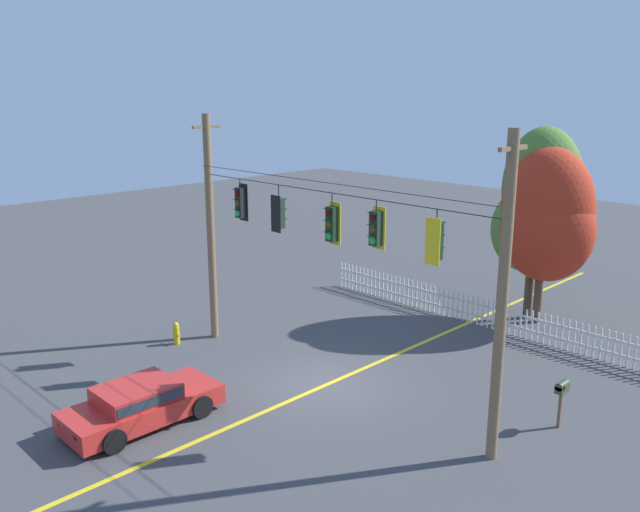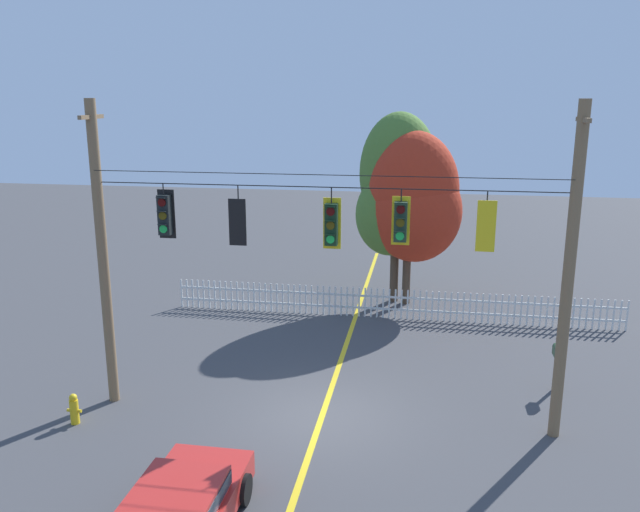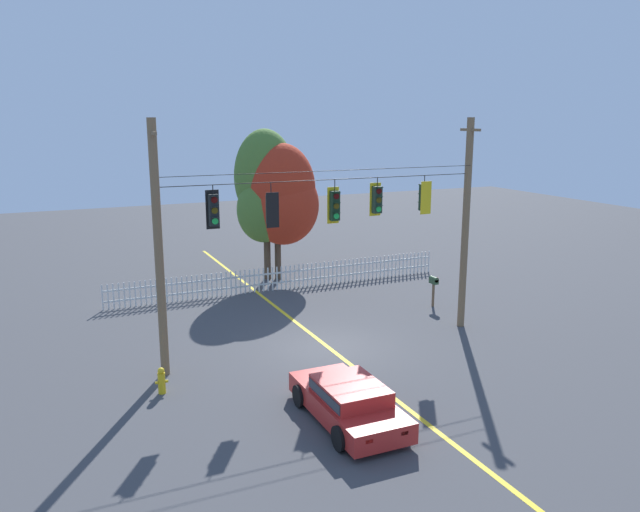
{
  "view_description": "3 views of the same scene",
  "coord_description": "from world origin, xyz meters",
  "px_view_note": "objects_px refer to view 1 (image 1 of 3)",
  "views": [
    {
      "loc": [
        13.09,
        -13.22,
        8.83
      ],
      "look_at": [
        -0.66,
        0.39,
        3.9
      ],
      "focal_mm": 37.02,
      "sensor_mm": 36.0,
      "label": 1
    },
    {
      "loc": [
        2.45,
        -15.04,
        8.09
      ],
      "look_at": [
        -0.03,
        -0.11,
        4.31
      ],
      "focal_mm": 36.33,
      "sensor_mm": 36.0,
      "label": 2
    },
    {
      "loc": [
        -8.95,
        -19.05,
        8.03
      ],
      "look_at": [
        -0.39,
        -0.14,
        3.4
      ],
      "focal_mm": 35.16,
      "sensor_mm": 36.0,
      "label": 3
    }
  ],
  "objects_px": {
    "traffic_signal_southbound_primary": "(436,241)",
    "fire_hydrant": "(176,333)",
    "autumn_maple_mid": "(547,219)",
    "traffic_signal_northbound_primary": "(279,213)",
    "traffic_signal_eastbound_side": "(332,224)",
    "traffic_signal_westbound_side": "(376,228)",
    "traffic_signal_northbound_secondary": "(241,203)",
    "parked_car": "(141,403)",
    "autumn_maple_near_fence": "(540,205)",
    "roadside_mailbox": "(562,390)"
  },
  "relations": [
    {
      "from": "traffic_signal_eastbound_side",
      "to": "autumn_maple_mid",
      "type": "height_order",
      "value": "autumn_maple_mid"
    },
    {
      "from": "roadside_mailbox",
      "to": "parked_car",
      "type": "bearing_deg",
      "value": -135.82
    },
    {
      "from": "traffic_signal_southbound_primary",
      "to": "roadside_mailbox",
      "type": "xyz_separation_m",
      "value": [
        2.4,
        2.61,
        -4.09
      ]
    },
    {
      "from": "traffic_signal_northbound_primary",
      "to": "traffic_signal_westbound_side",
      "type": "bearing_deg",
      "value": 0.27
    },
    {
      "from": "traffic_signal_westbound_side",
      "to": "parked_car",
      "type": "xyz_separation_m",
      "value": [
        -3.72,
        -5.25,
        -4.59
      ]
    },
    {
      "from": "autumn_maple_mid",
      "to": "fire_hydrant",
      "type": "bearing_deg",
      "value": -126.44
    },
    {
      "from": "roadside_mailbox",
      "to": "autumn_maple_near_fence",
      "type": "bearing_deg",
      "value": 122.63
    },
    {
      "from": "roadside_mailbox",
      "to": "traffic_signal_northbound_secondary",
      "type": "bearing_deg",
      "value": -165.73
    },
    {
      "from": "traffic_signal_northbound_secondary",
      "to": "parked_car",
      "type": "bearing_deg",
      "value": -67.92
    },
    {
      "from": "autumn_maple_mid",
      "to": "traffic_signal_northbound_primary",
      "type": "bearing_deg",
      "value": -112.95
    },
    {
      "from": "traffic_signal_westbound_side",
      "to": "autumn_maple_mid",
      "type": "bearing_deg",
      "value": 89.25
    },
    {
      "from": "traffic_signal_southbound_primary",
      "to": "autumn_maple_near_fence",
      "type": "height_order",
      "value": "autumn_maple_near_fence"
    },
    {
      "from": "traffic_signal_southbound_primary",
      "to": "fire_hydrant",
      "type": "distance_m",
      "value": 11.1
    },
    {
      "from": "traffic_signal_northbound_primary",
      "to": "traffic_signal_southbound_primary",
      "type": "height_order",
      "value": "same"
    },
    {
      "from": "autumn_maple_mid",
      "to": "autumn_maple_near_fence",
      "type": "bearing_deg",
      "value": 136.2
    },
    {
      "from": "traffic_signal_northbound_secondary",
      "to": "fire_hydrant",
      "type": "relative_size",
      "value": 1.74
    },
    {
      "from": "traffic_signal_northbound_primary",
      "to": "traffic_signal_eastbound_side",
      "type": "bearing_deg",
      "value": 0.48
    },
    {
      "from": "traffic_signal_northbound_secondary",
      "to": "traffic_signal_eastbound_side",
      "type": "relative_size",
      "value": 0.93
    },
    {
      "from": "parked_car",
      "to": "traffic_signal_northbound_primary",
      "type": "bearing_deg",
      "value": 92.36
    },
    {
      "from": "traffic_signal_westbound_side",
      "to": "traffic_signal_southbound_primary",
      "type": "bearing_deg",
      "value": -0.56
    },
    {
      "from": "traffic_signal_northbound_secondary",
      "to": "parked_car",
      "type": "height_order",
      "value": "traffic_signal_northbound_secondary"
    },
    {
      "from": "traffic_signal_northbound_secondary",
      "to": "parked_car",
      "type": "xyz_separation_m",
      "value": [
        2.13,
        -5.25,
        -4.58
      ]
    },
    {
      "from": "traffic_signal_northbound_secondary",
      "to": "roadside_mailbox",
      "type": "relative_size",
      "value": 1.05
    },
    {
      "from": "traffic_signal_northbound_primary",
      "to": "autumn_maple_near_fence",
      "type": "xyz_separation_m",
      "value": [
        3.44,
        10.18,
        -0.58
      ]
    },
    {
      "from": "traffic_signal_southbound_primary",
      "to": "parked_car",
      "type": "height_order",
      "value": "traffic_signal_southbound_primary"
    },
    {
      "from": "traffic_signal_westbound_side",
      "to": "autumn_maple_mid",
      "type": "relative_size",
      "value": 0.2
    },
    {
      "from": "traffic_signal_southbound_primary",
      "to": "traffic_signal_westbound_side",
      "type": "bearing_deg",
      "value": 179.44
    },
    {
      "from": "fire_hydrant",
      "to": "traffic_signal_northbound_primary",
      "type": "bearing_deg",
      "value": 18.88
    },
    {
      "from": "roadside_mailbox",
      "to": "autumn_maple_mid",
      "type": "bearing_deg",
      "value": 121.21
    },
    {
      "from": "traffic_signal_southbound_primary",
      "to": "roadside_mailbox",
      "type": "height_order",
      "value": "traffic_signal_southbound_primary"
    },
    {
      "from": "autumn_maple_mid",
      "to": "traffic_signal_eastbound_side",
      "type": "bearing_deg",
      "value": -100.48
    },
    {
      "from": "traffic_signal_northbound_secondary",
      "to": "traffic_signal_southbound_primary",
      "type": "relative_size",
      "value": 1.01
    },
    {
      "from": "traffic_signal_northbound_primary",
      "to": "autumn_maple_mid",
      "type": "height_order",
      "value": "autumn_maple_mid"
    },
    {
      "from": "traffic_signal_eastbound_side",
      "to": "traffic_signal_westbound_side",
      "type": "bearing_deg",
      "value": -0.02
    },
    {
      "from": "traffic_signal_westbound_side",
      "to": "autumn_maple_near_fence",
      "type": "xyz_separation_m",
      "value": [
        -0.5,
        10.16,
        -0.69
      ]
    },
    {
      "from": "traffic_signal_northbound_secondary",
      "to": "autumn_maple_mid",
      "type": "relative_size",
      "value": 0.21
    },
    {
      "from": "traffic_signal_eastbound_side",
      "to": "traffic_signal_southbound_primary",
      "type": "xyz_separation_m",
      "value": [
        3.59,
        -0.02,
        0.1
      ]
    },
    {
      "from": "traffic_signal_eastbound_side",
      "to": "roadside_mailbox",
      "type": "xyz_separation_m",
      "value": [
        5.99,
        2.59,
        -3.99
      ]
    },
    {
      "from": "roadside_mailbox",
      "to": "traffic_signal_eastbound_side",
      "type": "bearing_deg",
      "value": -156.6
    },
    {
      "from": "traffic_signal_eastbound_side",
      "to": "roadside_mailbox",
      "type": "height_order",
      "value": "traffic_signal_eastbound_side"
    },
    {
      "from": "autumn_maple_mid",
      "to": "roadside_mailbox",
      "type": "relative_size",
      "value": 5.1
    },
    {
      "from": "fire_hydrant",
      "to": "traffic_signal_northbound_secondary",
      "type": "bearing_deg",
      "value": 33.38
    },
    {
      "from": "traffic_signal_northbound_primary",
      "to": "fire_hydrant",
      "type": "relative_size",
      "value": 1.81
    },
    {
      "from": "traffic_signal_northbound_primary",
      "to": "parked_car",
      "type": "height_order",
      "value": "traffic_signal_northbound_primary"
    },
    {
      "from": "traffic_signal_southbound_primary",
      "to": "autumn_maple_mid",
      "type": "height_order",
      "value": "autumn_maple_mid"
    },
    {
      "from": "traffic_signal_eastbound_side",
      "to": "autumn_maple_mid",
      "type": "bearing_deg",
      "value": 79.52
    },
    {
      "from": "traffic_signal_southbound_primary",
      "to": "parked_car",
      "type": "distance_m",
      "value": 8.96
    },
    {
      "from": "traffic_signal_northbound_primary",
      "to": "parked_car",
      "type": "relative_size",
      "value": 0.35
    },
    {
      "from": "traffic_signal_westbound_side",
      "to": "traffic_signal_eastbound_side",
      "type": "bearing_deg",
      "value": 179.98
    },
    {
      "from": "traffic_signal_westbound_side",
      "to": "roadside_mailbox",
      "type": "bearing_deg",
      "value": 30.82
    }
  ]
}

